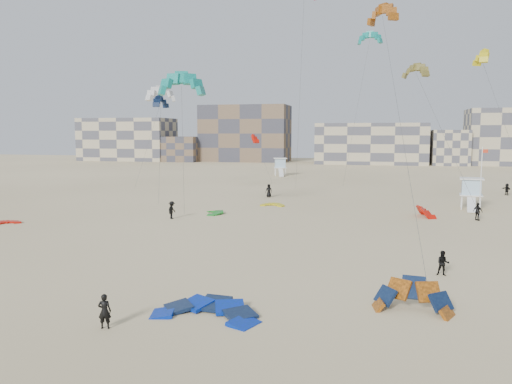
% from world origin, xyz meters
% --- Properties ---
extents(ground, '(320.00, 320.00, 0.00)m').
position_xyz_m(ground, '(0.00, 0.00, 0.00)').
color(ground, beige).
rests_on(ground, ground).
extents(kite_ground_blue, '(5.40, 5.64, 1.73)m').
position_xyz_m(kite_ground_blue, '(3.84, -0.96, 0.00)').
color(kite_ground_blue, '#011AC6').
rests_on(kite_ground_blue, ground).
extents(kite_ground_orange, '(4.49, 4.41, 4.02)m').
position_xyz_m(kite_ground_orange, '(13.91, 2.08, 0.00)').
color(kite_ground_orange, orange).
rests_on(kite_ground_orange, ground).
extents(kite_ground_red, '(4.10, 4.04, 0.57)m').
position_xyz_m(kite_ground_red, '(-24.39, 18.15, 0.00)').
color(kite_ground_red, '#D80900').
rests_on(kite_ground_red, ground).
extents(kite_ground_green, '(3.86, 3.73, 1.00)m').
position_xyz_m(kite_ground_green, '(-5.92, 29.41, 0.00)').
color(kite_ground_green, '#179B25').
rests_on(kite_ground_green, ground).
extents(kite_ground_red_far, '(3.87, 3.79, 3.38)m').
position_xyz_m(kite_ground_red_far, '(17.33, 32.94, 0.00)').
color(kite_ground_red_far, '#D80900').
rests_on(kite_ground_red_far, ground).
extents(kite_ground_yellow, '(3.01, 3.16, 0.80)m').
position_xyz_m(kite_ground_yellow, '(-0.71, 37.04, 0.00)').
color(kite_ground_yellow, yellow).
rests_on(kite_ground_yellow, ground).
extents(kitesurfer_main, '(0.69, 0.54, 1.67)m').
position_xyz_m(kitesurfer_main, '(-0.22, -3.69, 0.84)').
color(kitesurfer_main, black).
rests_on(kitesurfer_main, ground).
extents(kitesurfer_b, '(0.82, 0.66, 1.62)m').
position_xyz_m(kitesurfer_b, '(16.24, 9.31, 0.81)').
color(kitesurfer_b, black).
rests_on(kitesurfer_b, ground).
extents(kitesurfer_c, '(0.81, 1.28, 1.89)m').
position_xyz_m(kitesurfer_c, '(-9.22, 25.17, 0.94)').
color(kitesurfer_c, black).
rests_on(kitesurfer_c, ground).
extents(kitesurfer_d, '(1.10, 1.10, 1.88)m').
position_xyz_m(kitesurfer_d, '(22.33, 31.68, 0.94)').
color(kitesurfer_d, black).
rests_on(kitesurfer_d, ground).
extents(kitesurfer_e, '(0.93, 0.62, 1.88)m').
position_xyz_m(kitesurfer_e, '(-2.97, 45.27, 0.94)').
color(kitesurfer_e, black).
rests_on(kitesurfer_e, ground).
extents(kitesurfer_f, '(1.23, 1.68, 1.75)m').
position_xyz_m(kitesurfer_f, '(30.65, 55.85, 0.88)').
color(kitesurfer_f, black).
rests_on(kitesurfer_f, ground).
extents(kite_fly_teal_a, '(5.70, 5.77, 14.60)m').
position_xyz_m(kite_fly_teal_a, '(-7.66, 24.62, 13.85)').
color(kite_fly_teal_a, teal).
rests_on(kite_fly_teal_a, ground).
extents(kite_fly_orange, '(5.28, 32.07, 21.83)m').
position_xyz_m(kite_fly_orange, '(12.06, 33.15, 21.62)').
color(kite_fly_orange, orange).
rests_on(kite_fly_orange, ground).
extents(kite_fly_grey, '(6.51, 12.42, 14.61)m').
position_xyz_m(kite_fly_grey, '(-16.33, 38.79, 14.12)').
color(kite_fly_grey, white).
rests_on(kite_fly_grey, ground).
extents(kite_fly_olive, '(8.29, 6.12, 15.62)m').
position_xyz_m(kite_fly_olive, '(15.60, 31.79, 15.44)').
color(kite_fly_olive, olive).
rests_on(kite_fly_olive, ground).
extents(kite_fly_yellow, '(9.78, 5.86, 19.43)m').
position_xyz_m(kite_fly_yellow, '(25.09, 49.50, 18.99)').
color(kite_fly_yellow, yellow).
rests_on(kite_fly_yellow, ground).
extents(kite_fly_navy, '(3.75, 9.27, 14.07)m').
position_xyz_m(kite_fly_navy, '(-21.75, 50.57, 13.89)').
color(kite_fly_navy, '#102242').
rests_on(kite_fly_navy, ground).
extents(kite_fly_teal_b, '(5.38, 3.79, 23.11)m').
position_xyz_m(kite_fly_teal_b, '(10.40, 53.46, 22.87)').
color(kite_fly_teal_b, teal).
rests_on(kite_fly_teal_b, ground).
extents(kite_fly_red, '(6.31, 7.65, 8.38)m').
position_xyz_m(kite_fly_red, '(-8.99, 61.52, 8.00)').
color(kite_fly_red, '#D80900').
rests_on(kite_fly_red, ground).
extents(lifeguard_tower_near, '(2.98, 5.32, 3.76)m').
position_xyz_m(lifeguard_tower_near, '(23.05, 40.13, 1.87)').
color(lifeguard_tower_near, white).
rests_on(lifeguard_tower_near, ground).
extents(lifeguard_tower_far, '(3.34, 5.59, 3.83)m').
position_xyz_m(lifeguard_tower_far, '(-8.27, 81.17, 1.90)').
color(lifeguard_tower_far, white).
rests_on(lifeguard_tower_far, ground).
extents(flagpole, '(0.62, 0.10, 7.65)m').
position_xyz_m(flagpole, '(23.00, 34.44, 4.02)').
color(flagpole, white).
rests_on(flagpole, ground).
extents(condo_west_a, '(30.00, 15.00, 14.00)m').
position_xyz_m(condo_west_a, '(-70.00, 130.00, 7.00)').
color(condo_west_a, '#BBAD89').
rests_on(condo_west_a, ground).
extents(condo_west_b, '(28.00, 14.00, 18.00)m').
position_xyz_m(condo_west_b, '(-30.00, 134.00, 9.00)').
color(condo_west_b, brown).
rests_on(condo_west_b, ground).
extents(condo_mid, '(32.00, 16.00, 12.00)m').
position_xyz_m(condo_mid, '(10.00, 130.00, 6.00)').
color(condo_mid, '#BBAD89').
rests_on(condo_mid, ground).
extents(condo_fill_left, '(12.00, 10.00, 8.00)m').
position_xyz_m(condo_fill_left, '(-50.00, 128.00, 4.00)').
color(condo_fill_left, brown).
rests_on(condo_fill_left, ground).
extents(condo_fill_right, '(10.00, 10.00, 10.00)m').
position_xyz_m(condo_fill_right, '(32.00, 128.00, 5.00)').
color(condo_fill_right, '#BBAD89').
rests_on(condo_fill_right, ground).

